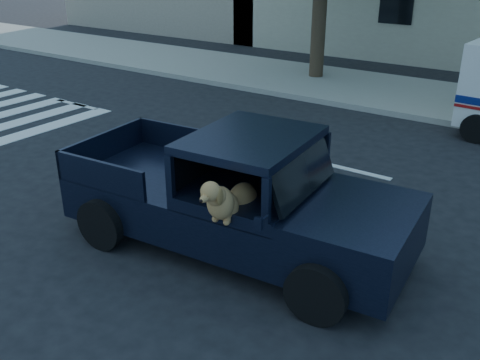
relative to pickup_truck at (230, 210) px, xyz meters
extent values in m
plane|color=black|center=(0.26, 0.21, -0.58)|extent=(120.00, 120.00, 0.00)
cube|color=gray|center=(0.26, 9.41, -0.51)|extent=(60.00, 4.00, 0.15)
cylinder|color=#332619|center=(-3.74, 9.81, 1.62)|extent=(0.44, 0.44, 4.40)
cube|color=black|center=(0.08, 0.03, 0.00)|extent=(4.97, 2.25, 0.61)
cube|color=black|center=(1.79, 0.17, 0.38)|extent=(1.54, 1.97, 0.15)
cube|color=black|center=(0.31, 0.05, 1.09)|extent=(1.58, 1.90, 0.11)
cube|color=black|center=(1.06, 0.11, 0.76)|extent=(0.37, 1.61, 0.53)
cube|color=black|center=(0.53, -0.36, 0.18)|extent=(0.55, 0.55, 0.35)
cube|color=black|center=(1.14, -1.05, 0.61)|extent=(0.10, 0.05, 0.15)
camera|label=1|loc=(3.92, -5.38, 3.40)|focal=40.00mm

